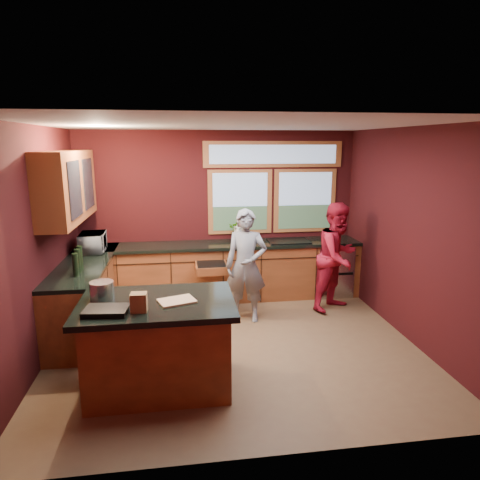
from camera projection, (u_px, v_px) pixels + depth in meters
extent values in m
plane|color=brown|center=(235.00, 345.00, 5.41)|extent=(4.50, 4.50, 0.00)
cube|color=black|center=(219.00, 214.00, 7.04)|extent=(4.50, 0.02, 2.70)
cube|color=black|center=(270.00, 300.00, 3.18)|extent=(4.50, 0.02, 2.70)
cube|color=black|center=(37.00, 247.00, 4.80)|extent=(0.02, 4.00, 2.70)
cube|color=black|center=(410.00, 235.00, 5.42)|extent=(0.02, 4.00, 2.70)
cube|color=silver|center=(234.00, 124.00, 4.81)|extent=(4.50, 4.00, 0.02)
cube|color=#7688A3|center=(240.00, 202.00, 7.03)|extent=(1.06, 0.02, 1.06)
cube|color=#7688A3|center=(305.00, 201.00, 7.19)|extent=(1.06, 0.02, 1.06)
cube|color=brown|center=(274.00, 154.00, 6.94)|extent=(2.30, 0.02, 0.42)
cube|color=#592B15|center=(67.00, 186.00, 5.51)|extent=(0.36, 1.80, 0.90)
cube|color=#592B15|center=(221.00, 272.00, 6.95)|extent=(4.50, 0.60, 0.88)
cube|color=black|center=(221.00, 245.00, 6.84)|extent=(4.50, 0.64, 0.05)
cube|color=#B7B7BC|center=(331.00, 269.00, 7.19)|extent=(0.60, 0.58, 0.85)
cube|color=black|center=(288.00, 243.00, 6.97)|extent=(0.66, 0.46, 0.05)
cube|color=#592B15|center=(86.00, 296.00, 5.86)|extent=(0.60, 2.30, 0.88)
cube|color=black|center=(84.00, 264.00, 5.76)|extent=(0.64, 2.30, 0.05)
cube|color=#592B15|center=(159.00, 347.00, 4.40)|extent=(1.40, 0.90, 0.88)
cube|color=black|center=(157.00, 304.00, 4.29)|extent=(1.55, 1.05, 0.06)
imported|color=slate|center=(246.00, 266.00, 6.03)|extent=(0.67, 0.54, 1.61)
imported|color=#A51326|center=(338.00, 257.00, 6.44)|extent=(1.01, 0.96, 1.64)
imported|color=#999999|center=(93.00, 243.00, 6.27)|extent=(0.37, 0.53, 0.28)
imported|color=#999999|center=(240.00, 230.00, 6.89)|extent=(0.36, 0.32, 0.40)
cylinder|color=white|center=(238.00, 234.00, 6.85)|extent=(0.12, 0.12, 0.28)
cube|color=#AB7E58|center=(177.00, 301.00, 4.26)|extent=(0.41, 0.35, 0.02)
cylinder|color=silver|center=(102.00, 290.00, 4.34)|extent=(0.24, 0.24, 0.18)
cube|color=brown|center=(139.00, 302.00, 4.01)|extent=(0.16, 0.13, 0.18)
cube|color=black|center=(106.00, 311.00, 3.98)|extent=(0.43, 0.32, 0.05)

